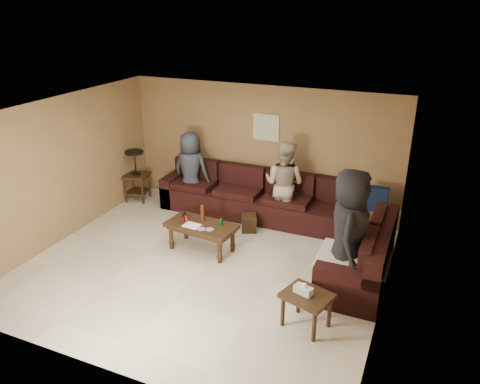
# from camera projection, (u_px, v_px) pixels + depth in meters

# --- Properties ---
(room) EXTENTS (5.60, 5.50, 2.50)m
(room) POSITION_uv_depth(u_px,v_px,m) (202.00, 168.00, 6.92)
(room) COLOR beige
(room) RESTS_ON ground
(sectional_sofa) EXTENTS (4.65, 2.90, 0.97)m
(sectional_sofa) POSITION_uv_depth(u_px,v_px,m) (283.00, 218.00, 8.43)
(sectional_sofa) COLOR black
(sectional_sofa) RESTS_ON ground
(coffee_table) EXTENTS (1.23, 0.70, 0.77)m
(coffee_table) POSITION_uv_depth(u_px,v_px,m) (201.00, 228.00, 7.87)
(coffee_table) COLOR #311E10
(coffee_table) RESTS_ON ground
(end_table_left) EXTENTS (0.57, 0.57, 1.09)m
(end_table_left) POSITION_uv_depth(u_px,v_px,m) (136.00, 175.00, 9.81)
(end_table_left) COLOR #311E10
(end_table_left) RESTS_ON ground
(side_table_right) EXTENTS (0.72, 0.64, 0.64)m
(side_table_right) POSITION_uv_depth(u_px,v_px,m) (306.00, 299.00, 6.00)
(side_table_right) COLOR #311E10
(side_table_right) RESTS_ON ground
(waste_bin) EXTENTS (0.35, 0.35, 0.32)m
(waste_bin) POSITION_uv_depth(u_px,v_px,m) (249.00, 223.00, 8.62)
(waste_bin) COLOR #311E10
(waste_bin) RESTS_ON ground
(wall_art) EXTENTS (0.52, 0.04, 0.52)m
(wall_art) POSITION_uv_depth(u_px,v_px,m) (266.00, 127.00, 8.97)
(wall_art) COLOR tan
(wall_art) RESTS_ON ground
(person_left) EXTENTS (0.79, 0.52, 1.58)m
(person_left) POSITION_uv_depth(u_px,v_px,m) (191.00, 170.00, 9.41)
(person_left) COLOR #2C323D
(person_left) RESTS_ON ground
(person_middle) EXTENTS (0.88, 0.73, 1.64)m
(person_middle) POSITION_uv_depth(u_px,v_px,m) (284.00, 184.00, 8.64)
(person_middle) COLOR tan
(person_middle) RESTS_ON ground
(person_right) EXTENTS (0.70, 0.98, 1.88)m
(person_right) POSITION_uv_depth(u_px,v_px,m) (349.00, 232.00, 6.60)
(person_right) COLOR black
(person_right) RESTS_ON ground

